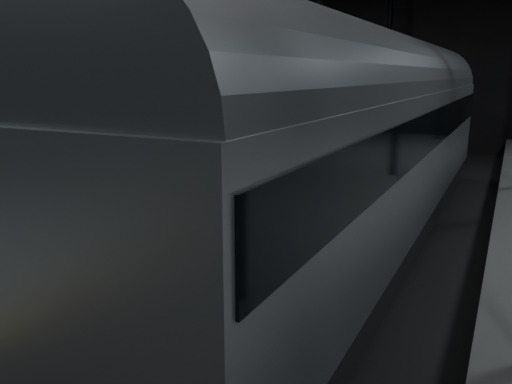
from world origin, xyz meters
The scene contains 6 objects.
ground centered at (0.00, 0.00, 0.00)m, with size 44.00×44.00×0.00m, color black.
platform_left centered at (-7.50, 0.00, 0.50)m, with size 9.00×43.80×1.00m, color #595956.
tactile_strip centered at (-3.25, 0.00, 1.00)m, with size 0.50×43.80×0.01m, color #9B6C1C.
track centered at (0.00, 0.00, 0.07)m, with size 2.40×43.00×0.24m.
train centered at (0.00, 2.41, 3.15)m, with size 3.16×21.15×5.65m.
woman centered at (-4.29, 0.17, 1.92)m, with size 0.67×0.44×1.84m, color tan.
Camera 1 is at (3.17, -10.88, 4.71)m, focal length 35.00 mm.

